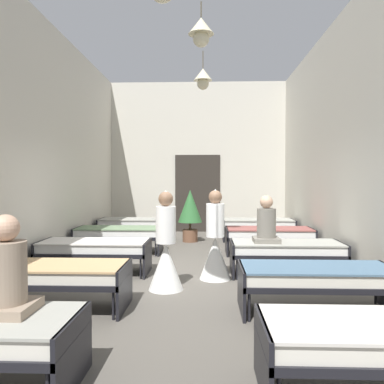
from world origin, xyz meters
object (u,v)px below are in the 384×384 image
bed_left_row_2 (95,248)px  bed_right_row_2 (286,250)px  bed_left_row_1 (52,275)px  bed_left_row_4 (135,224)px  bed_right_row_1 (317,277)px  bed_right_row_4 (258,224)px  bed_left_row_3 (119,233)px  nurse_near_aisle (215,247)px  patient_seated_secondary (6,277)px  bed_right_row_3 (269,234)px  patient_seated_primary (266,225)px  nurse_mid_aisle (166,254)px  potted_plant (190,210)px

bed_left_row_2 → bed_right_row_2: size_ratio=1.00×
bed_left_row_1 → bed_left_row_4: size_ratio=1.00×
bed_right_row_1 → bed_left_row_4: size_ratio=1.00×
bed_left_row_1 → bed_right_row_4: bearing=59.7°
bed_left_row_2 → bed_left_row_3: 1.90m
nurse_near_aisle → bed_right_row_4: bearing=-122.7°
nurse_near_aisle → patient_seated_secondary: size_ratio=1.86×
patient_seated_secondary → bed_right_row_1: bearing=31.2°
bed_left_row_4 → bed_left_row_2: bearing=-90.0°
bed_left_row_4 → patient_seated_secondary: bearing=-87.3°
bed_left_row_4 → bed_left_row_3: bearing=-90.0°
bed_left_row_2 → patient_seated_secondary: 3.74m
bed_right_row_1 → bed_left_row_4: bearing=120.3°
bed_right_row_1 → bed_right_row_3: (0.00, 3.80, 0.00)m
bed_left_row_2 → bed_left_row_3: bearing=90.0°
nurse_near_aisle → patient_seated_primary: nurse_near_aisle is taller
bed_left_row_3 → patient_seated_secondary: bearing=-86.4°
bed_right_row_3 → nurse_near_aisle: nurse_near_aisle is taller
patient_seated_secondary → bed_left_row_3: bearing=93.6°
bed_left_row_4 → bed_right_row_4: (3.33, 0.00, 0.00)m
bed_right_row_1 → patient_seated_primary: size_ratio=2.37×
patient_seated_secondary → bed_left_row_1: bearing=101.0°
bed_right_row_4 → nurse_mid_aisle: (-1.98, -4.77, 0.09)m
bed_right_row_4 → bed_right_row_1: bearing=-90.0°
patient_seated_secondary → bed_right_row_3: bearing=62.0°
bed_right_row_4 → bed_left_row_4: bearing=180.0°
bed_left_row_3 → nurse_near_aisle: (2.10, -2.21, 0.09)m
bed_right_row_3 → patient_seated_primary: patient_seated_primary is taller
bed_right_row_3 → potted_plant: size_ratio=1.39×
bed_right_row_4 → nurse_near_aisle: bearing=-106.6°
bed_left_row_3 → bed_left_row_4: same height
bed_left_row_2 → bed_left_row_1: bearing=-90.0°
nurse_mid_aisle → potted_plant: nurse_mid_aisle is taller
bed_left_row_3 → nurse_mid_aisle: 3.18m
bed_left_row_3 → nurse_near_aisle: 3.05m
bed_left_row_1 → bed_right_row_2: (3.33, 1.90, 0.00)m
bed_right_row_1 → potted_plant: (-1.81, 5.44, 0.40)m
bed_right_row_1 → bed_left_row_4: 6.60m
bed_right_row_1 → bed_left_row_2: same height
patient_seated_primary → bed_right_row_2: bearing=7.5°
bed_left_row_1 → nurse_near_aisle: 2.64m
bed_right_row_2 → nurse_mid_aisle: nurse_mid_aisle is taller
bed_right_row_3 → bed_right_row_2: bearing=-90.0°
bed_left_row_1 → patient_seated_primary: size_ratio=2.37×
bed_right_row_2 → nurse_mid_aisle: (-1.98, -0.97, 0.09)m
bed_right_row_1 → bed_left_row_1: bearing=180.0°
nurse_near_aisle → potted_plant: (-0.59, 3.85, 0.31)m
patient_seated_primary → potted_plant: bearing=112.2°
bed_left_row_1 → bed_right_row_3: same height
bed_left_row_4 → nurse_near_aisle: nurse_near_aisle is taller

